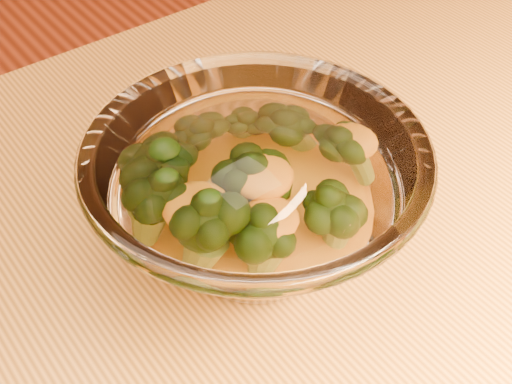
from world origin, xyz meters
The scene contains 3 objects.
glass_bowl centered at (0.02, 0.07, 0.80)m, with size 0.23×0.23×0.10m.
cheese_sauce centered at (0.02, 0.07, 0.78)m, with size 0.11×0.11×0.03m, color gold.
broccoli_heap centered at (0.01, 0.08, 0.82)m, with size 0.17×0.14×0.07m.
Camera 1 is at (-0.19, -0.21, 1.14)m, focal length 50.00 mm.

